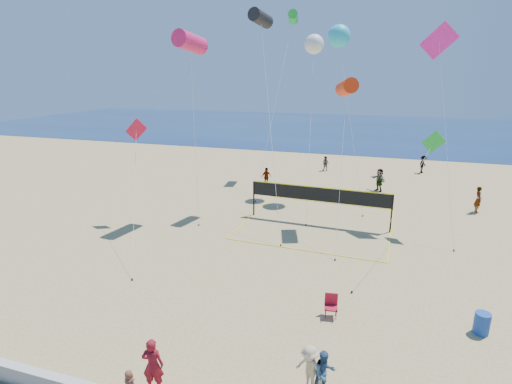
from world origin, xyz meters
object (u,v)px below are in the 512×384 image
(camp_chair, at_px, (331,304))
(volleyball_net, at_px, (319,198))
(woman, at_px, (153,365))
(trash_barrel, at_px, (482,323))

(camp_chair, xyz_separation_m, volleyball_net, (-2.14, 10.17, 1.14))
(woman, bearing_deg, volleyball_net, -113.52)
(woman, distance_m, camp_chair, 7.22)
(trash_barrel, distance_m, volleyball_net, 12.32)
(camp_chair, bearing_deg, woman, -138.20)
(camp_chair, height_order, trash_barrel, camp_chair)
(trash_barrel, height_order, volleyball_net, volleyball_net)
(volleyball_net, bearing_deg, woman, -96.25)
(camp_chair, height_order, volleyball_net, volleyball_net)
(camp_chair, relative_size, volleyball_net, 0.11)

